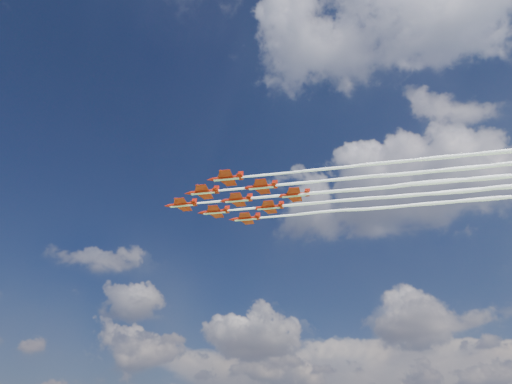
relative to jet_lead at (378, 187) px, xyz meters
The scene contains 9 objects.
jet_lead is the anchor object (origin of this frame).
jet_row2_port 12.18m from the jet_lead, 17.96° to the right, with size 132.13×50.36×2.89m.
jet_row2_starb 12.18m from the jet_lead, 56.93° to the left, with size 132.13×50.36×2.89m.
jet_row3_port 24.36m from the jet_lead, 17.96° to the right, with size 132.13×50.36×2.89m.
jet_row3_centre 19.34m from the jet_lead, 19.48° to the left, with size 132.13×50.36×2.89m.
jet_row3_starb 24.36m from the jet_lead, 56.93° to the left, with size 132.13×50.36×2.89m.
jet_row4_port 29.95m from the jet_lead, ahead, with size 132.13×50.36×2.89m.
jet_row4_starb 29.95m from the jet_lead, 33.80° to the left, with size 132.13×50.36×2.89m.
jet_tail 38.69m from the jet_lead, 19.48° to the left, with size 132.13×50.36×2.89m.
Camera 1 is at (82.06, -125.33, 10.63)m, focal length 35.00 mm.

